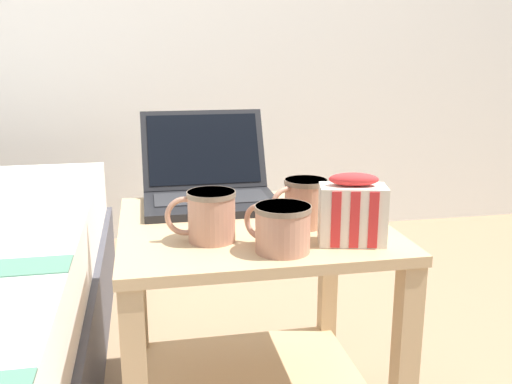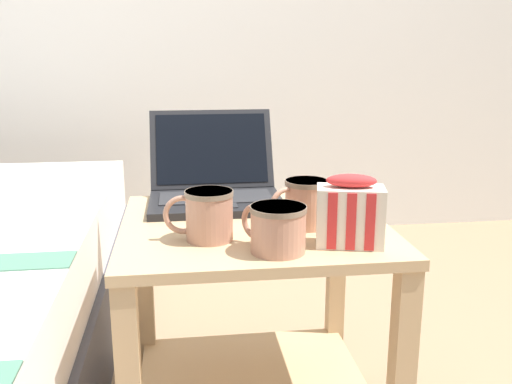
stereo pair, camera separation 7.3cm
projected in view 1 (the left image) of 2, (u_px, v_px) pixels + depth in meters
bedside_table at (253, 305)px, 1.30m from camera, size 0.58×0.54×0.55m
laptop at (209, 185)px, 1.41m from camera, size 0.32×0.32×0.21m
mug_front_left at (210, 214)px, 1.13m from camera, size 0.14×0.10×0.10m
mug_front_right at (304, 201)px, 1.22m from camera, size 0.13×0.09×0.10m
mug_mid_center at (282, 226)px, 1.07m from camera, size 0.12×0.13×0.09m
snack_bag at (352, 212)px, 1.11m from camera, size 0.14×0.10×0.14m
cell_phone at (317, 201)px, 1.41m from camera, size 0.12×0.17×0.01m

